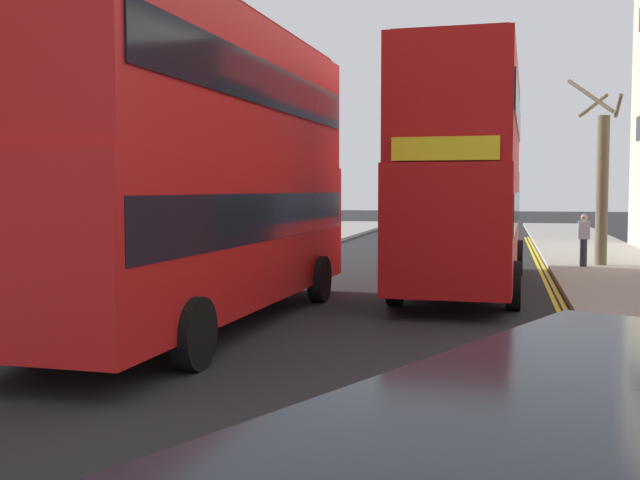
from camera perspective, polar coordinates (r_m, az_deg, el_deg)
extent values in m
cube|color=#9E9991|center=(18.58, -17.72, -3.99)|extent=(4.00, 80.00, 0.14)
cube|color=yellow|center=(14.03, 18.81, -6.79)|extent=(0.10, 56.00, 0.01)
cube|color=yellow|center=(14.01, 18.16, -6.78)|extent=(0.10, 56.00, 0.01)
cube|color=red|center=(14.28, -8.45, 0.59)|extent=(2.83, 10.87, 2.60)
cube|color=red|center=(14.36, -8.55, 10.80)|extent=(2.77, 10.65, 2.50)
cube|color=black|center=(14.26, -8.46, 1.79)|extent=(2.85, 10.44, 0.84)
cube|color=black|center=(14.37, -8.55, 11.20)|extent=(2.83, 10.22, 0.80)
cube|color=yellow|center=(19.32, -2.04, 6.06)|extent=(2.00, 0.12, 0.44)
cube|color=maroon|center=(14.58, -8.60, 15.88)|extent=(2.55, 9.78, 0.10)
cylinder|color=black|center=(17.94, -7.77, -2.67)|extent=(0.33, 1.05, 1.04)
cylinder|color=black|center=(17.12, -0.04, -2.94)|extent=(0.33, 1.05, 1.04)
cylinder|color=black|center=(12.12, -20.30, -6.00)|extent=(0.33, 1.05, 1.04)
cylinder|color=black|center=(10.88, -9.44, -6.92)|extent=(0.33, 1.05, 1.04)
cube|color=#B20F0F|center=(19.79, 10.86, 1.46)|extent=(2.82, 10.87, 2.60)
cube|color=#B20F0F|center=(19.85, 10.95, 8.83)|extent=(2.76, 10.65, 2.50)
cube|color=black|center=(19.78, 10.87, 2.32)|extent=(2.84, 10.44, 0.84)
cube|color=black|center=(19.86, 10.95, 9.12)|extent=(2.82, 10.22, 0.80)
cube|color=yellow|center=(14.43, 9.30, 6.77)|extent=(2.00, 0.12, 0.44)
cube|color=maroon|center=(20.01, 11.00, 12.54)|extent=(2.54, 9.78, 0.10)
cylinder|color=black|center=(16.49, 14.26, -3.32)|extent=(0.33, 1.05, 1.04)
cylinder|color=black|center=(16.72, 5.65, -3.12)|extent=(0.33, 1.05, 1.04)
cylinder|color=black|center=(23.15, 14.53, -1.29)|extent=(0.33, 1.05, 1.04)
cylinder|color=black|center=(23.31, 8.38, -1.18)|extent=(0.33, 1.05, 1.04)
cylinder|color=#2D2D38|center=(24.98, 19.08, -0.91)|extent=(0.22, 0.22, 0.85)
cube|color=silver|center=(24.93, 19.11, 0.70)|extent=(0.34, 0.22, 0.56)
sphere|color=beige|center=(24.92, 19.13, 1.60)|extent=(0.20, 0.20, 0.20)
cylinder|color=#6B6047|center=(25.60, 20.33, 3.48)|extent=(0.38, 0.38, 4.69)
cylinder|color=#6B6047|center=(25.80, 21.40, 9.33)|extent=(0.16, 0.90, 0.67)
cylinder|color=#6B6047|center=(26.15, 19.76, 9.44)|extent=(0.99, 0.67, 0.81)
cylinder|color=#6B6047|center=(25.10, 19.56, 10.11)|extent=(1.34, 1.07, 1.17)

